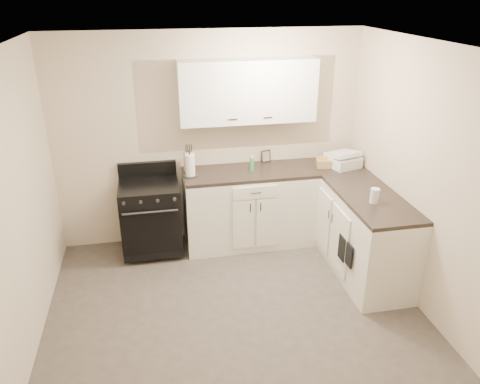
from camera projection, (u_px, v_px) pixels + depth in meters
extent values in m
plane|color=#473F38|center=(239.00, 323.00, 4.42)|extent=(3.60, 3.60, 0.00)
plane|color=white|center=(238.00, 49.00, 3.40)|extent=(3.60, 3.60, 0.00)
plane|color=beige|center=(210.00, 140.00, 5.53)|extent=(3.60, 0.00, 3.60)
plane|color=beige|center=(433.00, 188.00, 4.23)|extent=(0.00, 3.60, 3.60)
plane|color=beige|center=(9.00, 223.00, 3.59)|extent=(0.00, 3.60, 3.60)
plane|color=beige|center=(308.00, 358.00, 2.30)|extent=(3.60, 0.00, 3.60)
cube|color=silver|center=(249.00, 209.00, 5.66)|extent=(1.55, 0.60, 0.90)
cube|color=silver|center=(355.00, 225.00, 5.26)|extent=(0.60, 1.90, 0.90)
cube|color=black|center=(250.00, 172.00, 5.47)|extent=(1.55, 0.60, 0.04)
cube|color=black|center=(359.00, 187.00, 5.07)|extent=(0.60, 1.90, 0.04)
cube|color=white|center=(248.00, 91.00, 5.23)|extent=(1.55, 0.30, 0.70)
cube|color=black|center=(151.00, 217.00, 5.42)|extent=(0.67, 0.58, 0.81)
cube|color=#D1BA80|center=(189.00, 162.00, 5.39)|extent=(0.12, 0.11, 0.24)
cylinder|color=white|center=(190.00, 165.00, 5.26)|extent=(0.11, 0.11, 0.26)
cylinder|color=#3B9A55|center=(252.00, 164.00, 5.43)|extent=(0.06, 0.06, 0.16)
cube|color=black|center=(266.00, 156.00, 5.71)|extent=(0.12, 0.07, 0.15)
cube|color=#A57E4E|center=(328.00, 163.00, 5.58)|extent=(0.31, 0.24, 0.09)
cube|color=white|center=(343.00, 161.00, 5.57)|extent=(0.41, 0.40, 0.12)
cylinder|color=silver|center=(375.00, 196.00, 4.63)|extent=(0.12, 0.12, 0.15)
cube|color=black|center=(349.00, 255.00, 4.68)|extent=(0.02, 0.14, 0.24)
cube|color=black|center=(342.00, 248.00, 4.84)|extent=(0.02, 0.15, 0.27)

